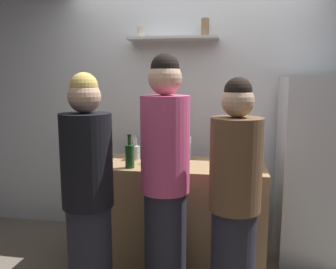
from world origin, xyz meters
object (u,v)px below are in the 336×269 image
wine_bottle_amber_glass (162,148)px  water_bottle_plastic (186,147)px  refrigerator (314,170)px  baking_pan (237,162)px  person_brown_jacket (235,204)px  utensil_holder (135,153)px  wine_bottle_pale_glass (160,157)px  wine_bottle_green_glass (130,155)px  person_pink_top (165,184)px  person_blonde (88,200)px

wine_bottle_amber_glass → water_bottle_plastic: bearing=45.5°
refrigerator → wine_bottle_amber_glass: (-1.32, -0.29, 0.21)m
baking_pan → person_brown_jacket: person_brown_jacket is taller
wine_bottle_amber_glass → utensil_holder: bearing=165.2°
utensil_holder → wine_bottle_pale_glass: 0.44m
wine_bottle_pale_glass → person_brown_jacket: size_ratio=0.17×
refrigerator → water_bottle_plastic: 1.16m
utensil_holder → wine_bottle_green_glass: wine_bottle_green_glass is taller
utensil_holder → wine_bottle_pale_glass: size_ratio=0.81×
wine_bottle_pale_glass → person_pink_top: person_pink_top is taller
wine_bottle_pale_glass → wine_bottle_amber_glass: bearing=96.7°
wine_bottle_pale_glass → refrigerator: bearing=22.9°
refrigerator → water_bottle_plastic: (-1.14, -0.10, 0.20)m
wine_bottle_green_glass → person_pink_top: (0.36, -0.36, -0.11)m
person_brown_jacket → utensil_holder: bearing=156.0°
baking_pan → person_blonde: bearing=-140.1°
utensil_holder → person_brown_jacket: size_ratio=0.14×
refrigerator → person_blonde: person_blonde is taller
person_pink_top → refrigerator: bearing=-173.4°
water_bottle_plastic → person_pink_top: 0.78m
utensil_holder → refrigerator: bearing=7.9°
utensil_holder → wine_bottle_pale_glass: (0.30, -0.33, 0.04)m
person_blonde → wine_bottle_pale_glass: bearing=-173.3°
wine_bottle_amber_glass → person_brown_jacket: (0.61, -0.66, -0.23)m
water_bottle_plastic → person_blonde: person_blonde is taller
person_blonde → utensil_holder: bearing=-143.7°
wine_bottle_amber_glass → water_bottle_plastic: wine_bottle_amber_glass is taller
water_bottle_plastic → person_pink_top: (-0.05, -0.77, -0.12)m
utensil_holder → person_pink_top: (0.40, -0.66, -0.07)m
utensil_holder → person_blonde: 0.88m
wine_bottle_green_glass → person_blonde: bearing=-102.7°
person_blonde → refrigerator: bearing=165.0°
water_bottle_plastic → person_blonde: size_ratio=0.15×
utensil_holder → water_bottle_plastic: (0.45, 0.12, 0.05)m
wine_bottle_green_glass → person_blonde: 0.61m
wine_bottle_pale_glass → water_bottle_plastic: (0.15, 0.44, 0.01)m
refrigerator → person_brown_jacket: 1.19m
refrigerator → person_brown_jacket: refrigerator is taller
wine_bottle_green_glass → baking_pan: bearing=16.9°
baking_pan → water_bottle_plastic: bearing=161.3°
baking_pan → wine_bottle_green_glass: size_ratio=1.23×
wine_bottle_green_glass → water_bottle_plastic: (0.41, 0.42, 0.01)m
person_pink_top → wine_bottle_pale_glass: bearing=-102.8°
person_blonde → person_pink_top: person_pink_top is taller
wine_bottle_green_glass → water_bottle_plastic: wine_bottle_green_glass is taller
water_bottle_plastic → wine_bottle_amber_glass: bearing=-134.5°
water_bottle_plastic → person_pink_top: person_pink_top is taller
utensil_holder → person_pink_top: size_ratio=0.12×
person_pink_top → person_brown_jacket: size_ratio=1.10×
wine_bottle_green_glass → person_blonde: size_ratio=0.17×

